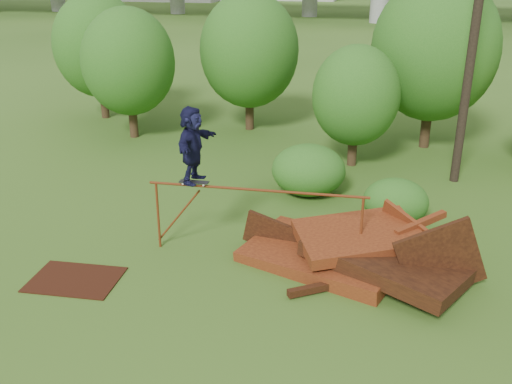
% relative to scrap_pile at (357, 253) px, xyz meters
% --- Properties ---
extents(ground, '(240.00, 240.00, 0.00)m').
position_rel_scrap_pile_xyz_m(ground, '(-1.65, -1.78, -0.39)').
color(ground, '#2D5116').
rests_on(ground, ground).
extents(scrap_pile, '(5.76, 3.72, 2.09)m').
position_rel_scrap_pile_xyz_m(scrap_pile, '(0.00, 0.00, 0.00)').
color(scrap_pile, '#471A0C').
rests_on(scrap_pile, ground).
extents(grind_rail, '(5.23, 0.31, 1.76)m').
position_rel_scrap_pile_xyz_m(grind_rail, '(-2.40, 0.04, 1.02)').
color(grind_rail, '#62270F').
rests_on(grind_rail, ground).
extents(skateboard, '(0.71, 0.22, 0.07)m').
position_rel_scrap_pile_xyz_m(skateboard, '(-3.91, -0.03, 1.42)').
color(skateboard, black).
rests_on(skateboard, grind_rail).
extents(skater, '(0.71, 1.73, 1.82)m').
position_rel_scrap_pile_xyz_m(skater, '(-3.91, -0.03, 2.35)').
color(skater, '#131435').
rests_on(skater, skateboard).
extents(flat_plate, '(2.05, 1.53, 0.03)m').
position_rel_scrap_pile_xyz_m(flat_plate, '(-6.11, -2.04, -0.38)').
color(flat_plate, black).
rests_on(flat_plate, ground).
extents(tree_0, '(3.63, 3.63, 5.12)m').
position_rel_scrap_pile_xyz_m(tree_0, '(-9.60, 8.74, 2.63)').
color(tree_0, black).
rests_on(tree_0, ground).
extents(tree_1, '(4.03, 4.03, 5.61)m').
position_rel_scrap_pile_xyz_m(tree_1, '(-5.30, 10.96, 2.89)').
color(tree_1, black).
rests_on(tree_1, ground).
extents(tree_2, '(2.96, 2.96, 4.17)m').
position_rel_scrap_pile_xyz_m(tree_2, '(-0.69, 7.31, 2.07)').
color(tree_2, black).
rests_on(tree_2, ground).
extents(tree_3, '(4.57, 4.57, 6.34)m').
position_rel_scrap_pile_xyz_m(tree_3, '(1.86, 10.09, 3.31)').
color(tree_3, black).
rests_on(tree_3, ground).
extents(tree_6, '(3.94, 3.94, 5.50)m').
position_rel_scrap_pile_xyz_m(tree_6, '(-12.20, 11.30, 2.84)').
color(tree_6, black).
rests_on(tree_6, ground).
extents(shrub_left, '(2.25, 2.08, 1.56)m').
position_rel_scrap_pile_xyz_m(shrub_left, '(-1.78, 4.28, 0.39)').
color(shrub_left, '#1C5216').
rests_on(shrub_left, ground).
extents(shrub_right, '(1.76, 1.62, 1.25)m').
position_rel_scrap_pile_xyz_m(shrub_right, '(0.83, 2.77, 0.23)').
color(shrub_right, '#1C5216').
rests_on(shrub_right, ground).
extents(utility_pole, '(1.40, 0.28, 8.98)m').
position_rel_scrap_pile_xyz_m(utility_pole, '(2.71, 6.52, 4.17)').
color(utility_pole, black).
rests_on(utility_pole, ground).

